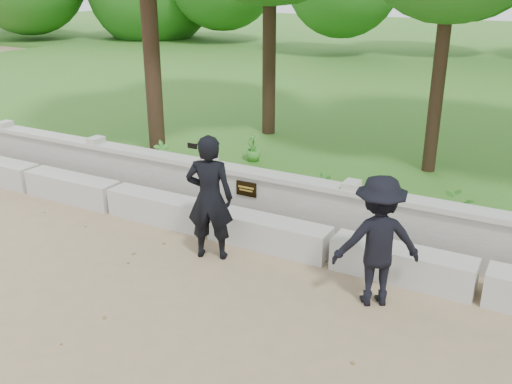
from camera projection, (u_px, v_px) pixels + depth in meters
ground at (134, 288)px, 7.46m from camera, size 80.00×80.00×0.00m
lawn at (410, 93)px, 18.88m from camera, size 40.00×22.00×0.25m
concrete_bench at (212, 220)px, 8.93m from camera, size 11.90×0.45×0.45m
parapet_wall at (235, 192)px, 9.42m from camera, size 12.50×0.35×0.90m
man_main at (210, 198)px, 7.97m from camera, size 0.77×0.72×1.82m
visitor_mid at (378, 241)px, 6.86m from camera, size 1.24×1.09×1.66m
shrub_a at (163, 157)px, 10.86m from camera, size 0.35×0.40×0.64m
shrub_b at (323, 188)px, 9.40m from camera, size 0.39×0.41×0.58m
shrub_c at (460, 213)px, 8.42m from camera, size 0.66×0.63×0.57m
shrub_d at (253, 147)px, 11.58m from camera, size 0.43×0.44×0.58m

